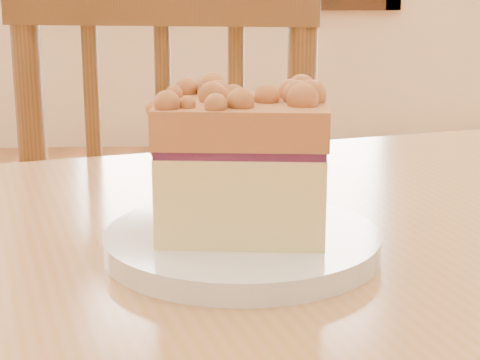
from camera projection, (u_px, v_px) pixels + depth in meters
The scene contains 3 objects.
cafe_chair_main at pixel (187, 282), 1.29m from camera, with size 0.50×0.50×0.97m.
plate at pixel (242, 243), 0.65m from camera, with size 0.22×0.22×0.02m.
cake_slice at pixel (238, 156), 0.63m from camera, with size 0.14×0.11×0.12m.
Camera 1 is at (0.11, -0.39, 0.97)m, focal length 62.00 mm.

